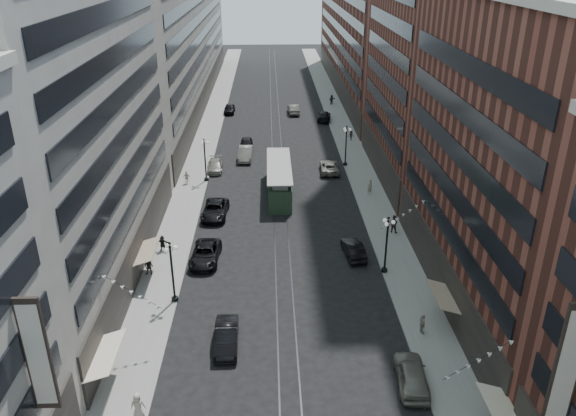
{
  "coord_description": "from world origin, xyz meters",
  "views": [
    {
      "loc": [
        -1.12,
        -11.74,
        26.75
      ],
      "look_at": [
        0.54,
        35.62,
        5.0
      ],
      "focal_mm": 35.0,
      "sensor_mm": 36.0,
      "label": 1
    }
  ],
  "objects": [
    {
      "name": "car_14",
      "position": [
        3.33,
        87.35,
        0.84
      ],
      "size": [
        2.12,
        5.2,
        1.68
      ],
      "primitive_type": "imported",
      "rotation": [
        0.0,
        0.0,
        3.21
      ],
      "color": "slate",
      "rests_on": "ground"
    },
    {
      "name": "car_5",
      "position": [
        -4.5,
        22.1,
        0.79
      ],
      "size": [
        1.79,
        4.85,
        1.59
      ],
      "primitive_type": "imported",
      "rotation": [
        0.0,
        0.0,
        0.02
      ],
      "color": "black",
      "rests_on": "ground"
    },
    {
      "name": "car_8",
      "position": [
        -8.4,
        58.84,
        0.69
      ],
      "size": [
        2.18,
        4.88,
        1.39
      ],
      "primitive_type": "imported",
      "rotation": [
        0.0,
        0.0,
        0.05
      ],
      "color": "gray",
      "rests_on": "ground"
    },
    {
      "name": "pedestrian_6",
      "position": [
        -11.51,
        54.07,
        0.94
      ],
      "size": [
        0.93,
        0.43,
        1.58
      ],
      "primitive_type": "imported",
      "rotation": [
        0.0,
        0.0,
        3.14
      ],
      "color": "beige",
      "rests_on": "sidewalk_west"
    },
    {
      "name": "pedestrian_extra_0",
      "position": [
        10.9,
        93.46,
        1.04
      ],
      "size": [
        1.52,
        1.49,
        1.78
      ],
      "primitive_type": "imported",
      "rotation": [
        0.0,
        0.0,
        0.76
      ],
      "color": "black",
      "rests_on": "sidewalk_east"
    },
    {
      "name": "pedestrian_2",
      "position": [
        -12.07,
        32.19,
        0.99
      ],
      "size": [
        0.87,
        0.57,
        1.67
      ],
      "primitive_type": "imported",
      "rotation": [
        0.0,
        0.0,
        -0.16
      ],
      "color": "black",
      "rests_on": "sidewalk_west"
    },
    {
      "name": "building_west_far",
      "position": [
        -17.0,
        96.0,
        13.0
      ],
      "size": [
        8.0,
        90.0,
        26.0
      ],
      "primitive_type": "cube",
      "color": "#A6A293",
      "rests_on": "ground"
    },
    {
      "name": "sidewalk_west",
      "position": [
        -11.0,
        70.0,
        0.07
      ],
      "size": [
        4.0,
        180.0,
        0.15
      ],
      "primitive_type": "cube",
      "color": "gray",
      "rests_on": "ground"
    },
    {
      "name": "pedestrian_8",
      "position": [
        10.85,
        50.11,
        1.09
      ],
      "size": [
        0.8,
        0.66,
        1.87
      ],
      "primitive_type": "imported",
      "rotation": [
        0.0,
        0.0,
        3.51
      ],
      "color": "#9E9983",
      "rests_on": "sidewalk_east"
    },
    {
      "name": "car_11",
      "position": [
        6.8,
        57.85,
        0.73
      ],
      "size": [
        2.65,
        5.36,
        1.46
      ],
      "primitive_type": "imported",
      "rotation": [
        0.0,
        0.0,
        3.1
      ],
      "color": "gray",
      "rests_on": "ground"
    },
    {
      "name": "car_9",
      "position": [
        -8.25,
        88.14,
        0.79
      ],
      "size": [
        1.99,
        4.7,
        1.59
      ],
      "primitive_type": "imported",
      "rotation": [
        0.0,
        0.0,
        -0.03
      ],
      "color": "black",
      "rests_on": "ground"
    },
    {
      "name": "car_13",
      "position": [
        -4.5,
        67.92,
        0.78
      ],
      "size": [
        1.85,
        4.57,
        1.56
      ],
      "primitive_type": "imported",
      "rotation": [
        0.0,
        0.0,
        0.0
      ],
      "color": "black",
      "rests_on": "ground"
    },
    {
      "name": "lamppost_se_far",
      "position": [
        9.2,
        32.0,
        3.1
      ],
      "size": [
        1.03,
        1.14,
        5.52
      ],
      "color": "black",
      "rests_on": "sidewalk_east"
    },
    {
      "name": "building_east_far",
      "position": [
        17.0,
        105.0,
        12.0
      ],
      "size": [
        8.0,
        72.0,
        24.0
      ],
      "primitive_type": "cube",
      "color": "brown",
      "rests_on": "ground"
    },
    {
      "name": "pedestrian_4",
      "position": [
        10.32,
        22.9,
        1.0
      ],
      "size": [
        0.51,
        1.02,
        1.69
      ],
      "primitive_type": "imported",
      "rotation": [
        0.0,
        0.0,
        1.63
      ],
      "color": "#A19486",
      "rests_on": "sidewalk_east"
    },
    {
      "name": "lamppost_sw_mid",
      "position": [
        -9.2,
        55.0,
        3.1
      ],
      "size": [
        1.03,
        1.14,
        5.52
      ],
      "color": "black",
      "rests_on": "sidewalk_west"
    },
    {
      "name": "lamppost_sw_far",
      "position": [
        -9.2,
        28.0,
        3.1
      ],
      "size": [
        1.03,
        1.14,
        5.52
      ],
      "color": "black",
      "rests_on": "sidewalk_west"
    },
    {
      "name": "car_2",
      "position": [
        -7.3,
        34.72,
        0.77
      ],
      "size": [
        2.85,
        5.69,
        1.55
      ],
      "primitive_type": "imported",
      "rotation": [
        0.0,
        0.0,
        -0.05
      ],
      "color": "black",
      "rests_on": "ground"
    },
    {
      "name": "pedestrian_1",
      "position": [
        -9.5,
        15.02,
        1.1
      ],
      "size": [
        0.93,
        0.51,
        1.91
      ],
      "primitive_type": "imported",
      "rotation": [
        0.0,
        0.0,
        3.14
      ],
      "color": "#BBAC9A",
      "rests_on": "sidewalk_west"
    },
    {
      "name": "building_east_mid",
      "position": [
        17.0,
        28.0,
        12.0
      ],
      "size": [
        8.0,
        30.0,
        24.0
      ],
      "primitive_type": "cube",
      "color": "brown",
      "rests_on": "ground"
    },
    {
      "name": "building_east_tower",
      "position": [
        17.0,
        56.0,
        21.0
      ],
      "size": [
        8.0,
        26.0,
        42.0
      ],
      "primitive_type": "cube",
      "color": "brown",
      "rests_on": "ground"
    },
    {
      "name": "ground",
      "position": [
        0.0,
        60.0,
        0.0
      ],
      "size": [
        220.0,
        220.0,
        0.0
      ],
      "primitive_type": "plane",
      "color": "black",
      "rests_on": "ground"
    },
    {
      "name": "car_extra_0",
      "position": [
        -4.5,
        63.18,
        0.88
      ],
      "size": [
        2.03,
        5.4,
        1.76
      ],
      "primitive_type": "imported",
      "rotation": [
        0.0,
        0.0,
        -0.03
      ],
      "color": "gray",
      "rests_on": "ground"
    },
    {
      "name": "lamppost_se_mid",
      "position": [
        9.2,
        60.0,
        3.1
      ],
      "size": [
        1.03,
        1.14,
        5.52
      ],
      "color": "black",
      "rests_on": "sidewalk_east"
    },
    {
      "name": "pedestrian_7",
      "position": [
        11.61,
        39.8,
        1.12
      ],
      "size": [
        1.08,
        0.89,
        1.94
      ],
      "primitive_type": "imported",
      "rotation": [
        0.0,
        0.0,
        2.67
      ],
      "color": "black",
      "rests_on": "sidewalk_east"
    },
    {
      "name": "pedestrian_5",
      "position": [
        -11.65,
        36.7,
        0.95
      ],
      "size": [
        1.51,
        0.6,
        1.59
      ],
      "primitive_type": "imported",
      "rotation": [
        0.0,
        0.0,
        -0.12
      ],
      "color": "black",
      "rests_on": "sidewalk_west"
    },
    {
      "name": "streetcar",
      "position": [
        0.0,
        51.03,
        1.65
      ],
      "size": [
        2.86,
        12.93,
        3.58
      ],
      "color": "#263C29",
      "rests_on": "ground"
    },
    {
      "name": "building_west_mid",
      "position": [
        -17.0,
        33.0,
        14.0
      ],
      "size": [
        8.0,
        36.0,
        28.0
      ],
      "primitive_type": "cube",
      "color": "#A6A293",
      "rests_on": "ground"
    },
    {
      "name": "sidewalk_east",
      "position": [
        11.0,
        70.0,
        0.07
      ],
      "size": [
        4.0,
        180.0,
        0.15
      ],
      "primitive_type": "cube",
      "color": "gray",
      "rests_on": "ground"
    },
    {
      "name": "car_4",
      "position": [
        8.22,
        17.52,
        0.85
      ],
      "size": [
        2.39,
        5.15,
        1.71
      ],
      "primitive_type": "imported",
      "rotation": [
        0.0,
        0.0,
        3.07
      ],
      "color": "slate",
      "rests_on": "ground"
    },
    {
      "name": "car_12",
      "position": [
        8.4,
        82.74,
        0.8
      ],
      "size": [
        2.85,
        5.71,
        1.59
      ],
      "primitive_type": "imported",
      "rotation": [
        0.0,
        0.0,
        3.03
      ],
      "color": "black",
      "rests_on": "ground"
    },
    {
      "name": "pedestrian_9",
      "position": [
        11.49,
        70.96,
        0.91
      ],
      "size": [
        1.0,
        0.46,
        1.51
      ],
      "primitive_type": "imported",
      "rotation": [
        0.0,
        0.0,
        0.06
      ],
      "color": "black",
      "rests_on": "sidewalk_east"
    },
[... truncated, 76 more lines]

